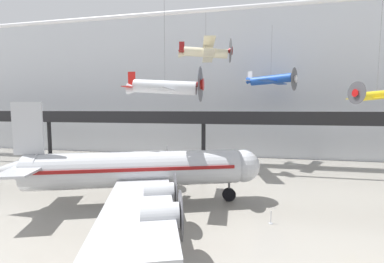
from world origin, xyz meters
TOP-DOWN VIEW (x-y plane):
  - ground_plane at (0.00, 0.00)m, footprint 260.00×260.00m
  - hangar_back_wall at (0.00, 32.21)m, footprint 140.00×3.00m
  - mezzanine_walkway at (0.00, 23.83)m, footprint 110.00×3.20m
  - ceiling_truss_beam at (0.00, 18.41)m, footprint 120.00×0.60m
  - airliner_silver_main at (-3.06, 3.87)m, footprint 23.68×27.63m
  - suspended_plane_cream_biplane at (1.30, 18.46)m, footprint 7.72×9.36m
  - suspended_plane_blue_trainer at (10.76, 25.26)m, footprint 8.37×9.56m
  - suspended_plane_silver_racer at (-0.84, 6.15)m, footprint 7.70×9.44m
  - suspended_plane_yellow_lowwing at (21.31, 14.69)m, footprint 6.04×6.97m
  - stanchion_barrier at (9.01, 2.52)m, footprint 0.36×0.36m

SIDE VIEW (x-z plane):
  - ground_plane at x=0.00m, z-range 0.00..0.00m
  - stanchion_barrier at x=9.01m, z-range -0.21..0.87m
  - airliner_silver_main at x=-3.06m, z-range -1.40..8.29m
  - mezzanine_walkway at x=0.00m, z-range 2.72..11.38m
  - suspended_plane_yellow_lowwing at x=21.31m, z-range 4.36..16.84m
  - suspended_plane_silver_racer at x=-0.84m, z-range 4.99..17.36m
  - suspended_plane_blue_trainer at x=10.76m, z-range 8.49..18.89m
  - hangar_back_wall at x=0.00m, z-range 0.00..27.50m
  - suspended_plane_cream_biplane at x=1.30m, z-range 13.58..20.41m
  - ceiling_truss_beam at x=0.00m, z-range 22.37..22.97m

